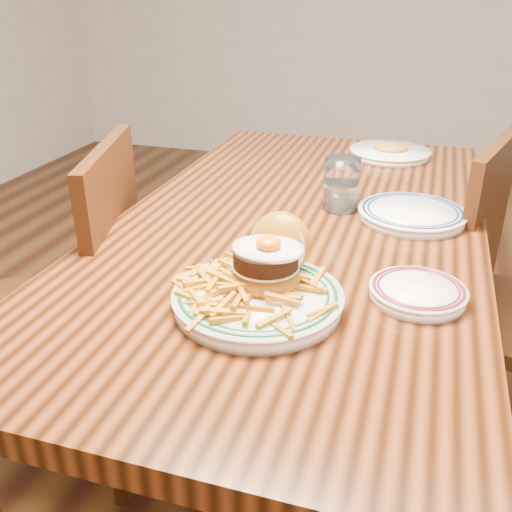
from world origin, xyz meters
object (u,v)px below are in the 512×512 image
(main_plate, at_px, (262,283))
(side_plate, at_px, (418,292))
(table, at_px, (298,253))
(chair_left, at_px, (76,307))

(main_plate, bearing_deg, side_plate, 24.65)
(table, height_order, side_plate, side_plate)
(chair_left, bearing_deg, side_plate, -26.41)
(table, distance_m, main_plate, 0.41)
(main_plate, relative_size, side_plate, 1.80)
(chair_left, relative_size, side_plate, 5.34)
(side_plate, bearing_deg, chair_left, 157.42)
(side_plate, bearing_deg, table, 121.30)
(table, distance_m, chair_left, 0.60)
(main_plate, bearing_deg, chair_left, 162.53)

